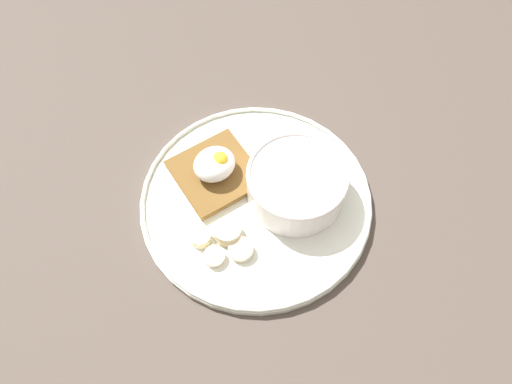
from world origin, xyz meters
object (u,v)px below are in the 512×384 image
Objects in this scene: poached_egg at (215,164)px; banana_slice_left at (214,256)px; toast_slice at (216,173)px; banana_slice_back at (201,237)px; oatmeal_bowl at (296,184)px; banana_slice_right at (241,250)px; banana_slice_front at (228,232)px.

poached_egg is 12.37cm from banana_slice_left.
toast_slice is 2.31cm from poached_egg.
poached_egg is at bearing -32.26° from toast_slice.
banana_slice_left is 0.89× the size of banana_slice_back.
toast_slice is 12.16cm from banana_slice_left.
banana_slice_left is 3.11cm from banana_slice_back.
banana_slice_back is at bearing 172.67° from oatmeal_bowl.
banana_slice_back is at bearing -135.12° from poached_egg.
oatmeal_bowl is 2.28× the size of poached_egg.
banana_slice_left and banana_slice_back have the same top height.
banana_slice_back is (0.02, 3.11, 0.03)cm from banana_slice_left.
banana_slice_right is at bearing -166.55° from oatmeal_bowl.
oatmeal_bowl reaches higher than banana_slice_front.
poached_egg is 1.70× the size of banana_slice_back.
banana_slice_right is (3.20, -4.31, -0.08)cm from banana_slice_back.
oatmeal_bowl is 10.78cm from banana_slice_front.
banana_slice_back is at bearing -134.58° from toast_slice.
poached_egg reaches higher than banana_slice_left.
banana_slice_back is at bearing 89.60° from banana_slice_left.
toast_slice is at bearing 45.42° from banana_slice_back.
banana_slice_left reaches higher than toast_slice.
banana_slice_left is at bearing -90.40° from banana_slice_back.
banana_slice_back is (-6.83, -6.93, 0.04)cm from toast_slice.
oatmeal_bowl reaches higher than toast_slice.
oatmeal_bowl is at bearing -51.33° from toast_slice.
banana_slice_front is 1.43× the size of banana_slice_right.
banana_slice_left reaches higher than banana_slice_right.
banana_slice_left is at bearing -124.75° from poached_egg.
poached_egg is (-6.89, 8.66, 0.30)cm from oatmeal_bowl.
poached_egg is at bearing 65.88° from banana_slice_front.
poached_egg is at bearing 128.51° from oatmeal_bowl.
banana_slice_right is at bearing -107.88° from toast_slice.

